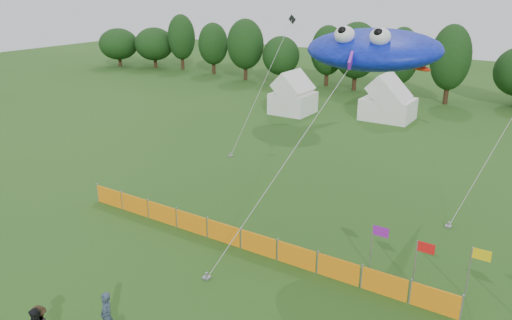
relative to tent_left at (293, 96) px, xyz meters
The scene contains 8 objects.
treeline 19.40m from the tent_left, 42.88° to the left, with size 104.57×8.78×8.36m.
tent_left is the anchor object (origin of this frame).
tent_right 8.92m from the tent_left, 17.13° to the left, with size 4.56×3.65×3.22m.
barrier_fence 26.69m from the tent_left, 66.36° to the right, with size 19.90×0.06×1.00m.
flag_row 30.92m from the tent_left, 48.07° to the right, with size 8.73×0.51×2.29m.
spectator_a 33.87m from the tent_left, 72.09° to the right, with size 0.66×0.44×1.82m, color #303E50.
stingray_kite 25.05m from the tent_left, 52.24° to the right, with size 7.33×16.73×10.22m.
small_kite_dark 9.72m from the tent_left, 74.75° to the right, with size 0.78×9.39×9.55m.
Camera 1 is at (10.22, -9.78, 11.84)m, focal length 35.00 mm.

